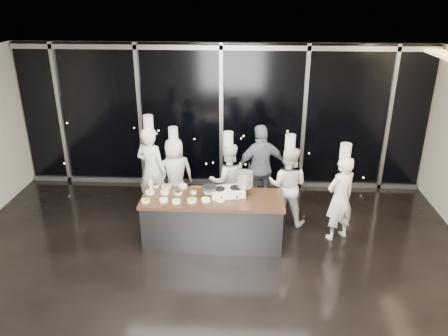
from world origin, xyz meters
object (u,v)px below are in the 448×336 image
(chef_center, at_px, (228,180))
(guest, at_px, (261,168))
(chef_far_left, at_px, (152,170))
(frying_pan, at_px, (209,188))
(demo_counter, at_px, (213,220))
(chef_right, at_px, (288,185))
(stove, at_px, (227,192))
(chef_side, at_px, (340,197))
(chef_left, at_px, (175,173))
(stock_pot, at_px, (245,179))

(chef_center, height_order, guest, guest)
(chef_far_left, height_order, guest, chef_far_left)
(frying_pan, height_order, chef_center, chef_center)
(demo_counter, relative_size, chef_right, 1.37)
(guest, bearing_deg, stove, 44.49)
(chef_far_left, relative_size, chef_side, 1.11)
(frying_pan, height_order, chef_far_left, chef_far_left)
(chef_left, distance_m, chef_side, 3.27)
(chef_far_left, height_order, chef_right, chef_far_left)
(stove, height_order, chef_side, chef_side)
(guest, xyz_separation_m, chef_right, (0.50, -0.55, -0.11))
(chef_left, bearing_deg, chef_center, 140.91)
(stock_pot, relative_size, chef_right, 0.15)
(guest, relative_size, chef_right, 1.00)
(chef_far_left, distance_m, chef_side, 3.64)
(stock_pot, bearing_deg, chef_right, 38.05)
(frying_pan, xyz_separation_m, stock_pot, (0.62, 0.14, 0.11))
(stock_pot, bearing_deg, chef_left, 142.02)
(chef_center, xyz_separation_m, chef_side, (2.03, -0.71, 0.04))
(stove, height_order, chef_left, chef_left)
(chef_center, relative_size, chef_side, 0.97)
(frying_pan, bearing_deg, chef_side, -5.60)
(stove, height_order, stock_pot, stock_pot)
(chef_center, bearing_deg, stock_pot, 97.08)
(frying_pan, bearing_deg, chef_right, 16.82)
(chef_center, height_order, chef_right, chef_right)
(stove, distance_m, frying_pan, 0.34)
(chef_far_left, bearing_deg, frying_pan, 163.65)
(demo_counter, bearing_deg, chef_side, 7.51)
(demo_counter, relative_size, frying_pan, 5.22)
(stove, relative_size, stock_pot, 2.37)
(demo_counter, distance_m, chef_right, 1.63)
(stock_pot, xyz_separation_m, guest, (0.31, 1.18, -0.28))
(demo_counter, xyz_separation_m, chef_center, (0.22, 1.01, 0.33))
(chef_center, bearing_deg, chef_left, -30.36)
(stock_pot, height_order, chef_far_left, chef_far_left)
(stove, bearing_deg, chef_far_left, 135.70)
(stove, distance_m, chef_side, 2.01)
(chef_left, relative_size, guest, 0.97)
(stove, distance_m, chef_far_left, 1.84)
(frying_pan, xyz_separation_m, guest, (0.93, 1.32, -0.16))
(stock_pot, distance_m, chef_left, 1.85)
(frying_pan, bearing_deg, chef_left, 111.05)
(frying_pan, relative_size, chef_left, 0.27)
(chef_far_left, xyz_separation_m, chef_left, (0.43, 0.19, -0.15))
(demo_counter, xyz_separation_m, chef_far_left, (-1.30, 1.11, 0.47))
(chef_side, bearing_deg, chef_far_left, -42.63)
(demo_counter, relative_size, stove, 3.83)
(frying_pan, distance_m, chef_side, 2.34)
(chef_far_left, height_order, chef_center, chef_far_left)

